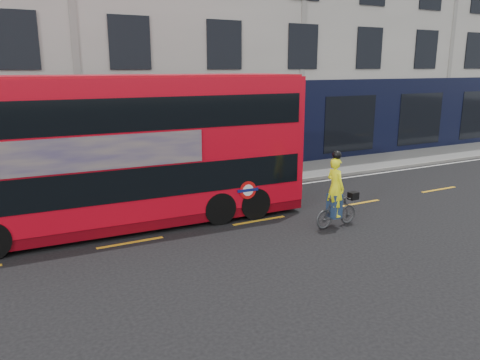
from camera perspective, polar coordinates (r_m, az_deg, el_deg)
ground at (r=11.68m, az=-11.28°, el=-9.88°), size 120.00×120.00×0.00m
pavement at (r=17.67m, az=-17.39°, el=-1.91°), size 60.00×3.00×0.12m
kerb at (r=16.25m, az=-16.40°, el=-3.16°), size 60.00×0.12×0.13m
building_terrace at (r=23.63m, az=-21.86°, el=19.74°), size 50.00×10.07×15.00m
road_edge_line at (r=15.98m, az=-16.16°, el=-3.65°), size 58.00×0.10×0.01m
lane_dashes at (r=13.02m, az=-13.20°, el=-7.44°), size 58.00×0.12×0.01m
bus at (r=13.91m, az=-14.03°, el=3.46°), size 10.96×2.84×4.38m
cyclist at (r=13.96m, az=11.64°, el=-2.50°), size 1.57×0.66×2.29m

